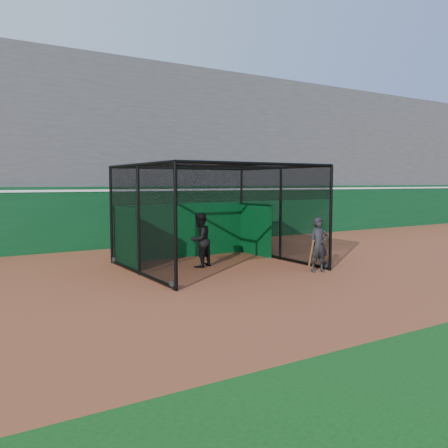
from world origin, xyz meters
TOP-DOWN VIEW (x-y plane):
  - ground at (0.00, 0.00)m, footprint 120.00×120.00m
  - outfield_wall at (0.00, 8.50)m, footprint 50.00×0.50m
  - grandstand at (0.00, 12.27)m, footprint 50.00×7.85m
  - batting_cage at (0.46, 2.55)m, footprint 5.26×4.91m
  - batter at (-0.01, 2.74)m, footprint 1.04×0.95m
  - on_deck_player at (2.60, 0.15)m, footprint 0.67×0.53m

SIDE VIEW (x-z plane):
  - ground at x=0.00m, z-range 0.00..0.00m
  - on_deck_player at x=2.60m, z-range 0.00..1.63m
  - batter at x=-0.01m, z-range 0.00..1.72m
  - outfield_wall at x=0.00m, z-range 0.04..2.54m
  - batting_cage at x=0.46m, z-range 0.00..3.17m
  - grandstand at x=0.00m, z-range 0.00..8.95m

